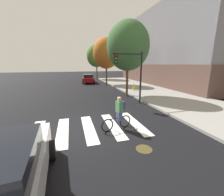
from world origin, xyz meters
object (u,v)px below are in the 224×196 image
manhole_cover (144,149)px  cyclist (119,113)px  sedan_mid (88,78)px  fire_hydrant (134,87)px  street_tree_far (97,56)px  traffic_light_near (132,69)px  street_tree_near (128,46)px  street_tree_mid (106,53)px

manhole_cover → cyclist: size_ratio=0.38×
sedan_mid → fire_hydrant: bearing=-66.7°
cyclist → street_tree_far: (3.37, 24.54, 4.14)m
cyclist → manhole_cover: bearing=-79.1°
traffic_light_near → street_tree_near: 3.64m
cyclist → fire_hydrant: bearing=61.2°
cyclist → traffic_light_near: size_ratio=0.40×
manhole_cover → sedan_mid: sedan_mid is taller
street_tree_near → street_tree_mid: bearing=90.2°
fire_hydrant → street_tree_far: bearing=96.1°
street_tree_near → street_tree_mid: size_ratio=1.01×
street_tree_near → fire_hydrant: bearing=50.1°
traffic_light_near → sedan_mid: bearing=96.6°
cyclist → street_tree_near: bearing=65.0°
street_tree_mid → fire_hydrant: bearing=-74.8°
street_tree_far → street_tree_mid: bearing=-90.7°
sedan_mid → fire_hydrant: 10.67m
fire_hydrant → sedan_mid: bearing=113.3°
cyclist → street_tree_near: street_tree_near is taller
fire_hydrant → street_tree_mid: (-1.76, 6.45, 4.34)m
street_tree_mid → street_tree_far: 8.96m
sedan_mid → street_tree_mid: bearing=-53.6°
fire_hydrant → street_tree_far: 16.12m
sedan_mid → traffic_light_near: traffic_light_near is taller
traffic_light_near → street_tree_far: bearing=87.5°
cyclist → street_tree_far: 25.12m
manhole_cover → street_tree_far: bearing=83.6°
traffic_light_near → fire_hydrant: (2.53, 4.95, -2.33)m
manhole_cover → street_tree_far: (2.99, 26.52, 4.98)m
sedan_mid → street_tree_mid: street_tree_mid is taller
sedan_mid → street_tree_near: street_tree_near is taller
sedan_mid → cyclist: bearing=-92.4°
sedan_mid → traffic_light_near: 14.99m
manhole_cover → traffic_light_near: (2.11, 6.16, 2.86)m
manhole_cover → cyclist: bearing=100.9°
street_tree_far → fire_hydrant: bearing=-83.9°
sedan_mid → street_tree_near: 12.81m
manhole_cover → sedan_mid: bearing=88.9°
traffic_light_near → street_tree_near: street_tree_near is taller
traffic_light_near → street_tree_near: size_ratio=0.58×
cyclist → traffic_light_near: traffic_light_near is taller
cyclist → fire_hydrant: 10.43m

